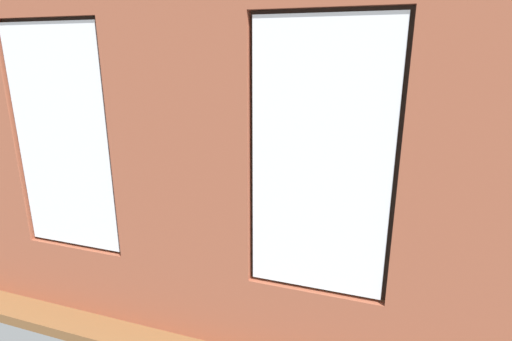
{
  "coord_description": "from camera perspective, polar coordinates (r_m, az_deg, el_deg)",
  "views": [
    {
      "loc": [
        -1.55,
        5.19,
        2.4
      ],
      "look_at": [
        0.08,
        0.4,
        0.9
      ],
      "focal_mm": 28.0,
      "sensor_mm": 36.0,
      "label": 1
    }
  ],
  "objects": [
    {
      "name": "tv_flatscreen",
      "position": [
        6.75,
        -20.92,
        2.91
      ],
      "size": [
        1.05,
        0.2,
        0.7
      ],
      "color": "black",
      "rests_on": "media_console"
    },
    {
      "name": "cup_ceramic",
      "position": [
        5.74,
        -2.62,
        -3.46
      ],
      "size": [
        0.07,
        0.07,
        0.09
      ],
      "primitive_type": "cylinder",
      "color": "#B23D38",
      "rests_on": "coffee_table"
    },
    {
      "name": "coffee_table",
      "position": [
        5.62,
        -1.46,
        -4.88
      ],
      "size": [
        1.29,
        0.84,
        0.4
      ],
      "color": "#A87547",
      "rests_on": "ground_plane"
    },
    {
      "name": "media_console",
      "position": [
        6.92,
        -20.39,
        -2.3
      ],
      "size": [
        1.12,
        0.42,
        0.59
      ],
      "primitive_type": "cube",
      "color": "black",
      "rests_on": "ground_plane"
    },
    {
      "name": "couch_by_window",
      "position": [
        4.21,
        -5.16,
        -13.07
      ],
      "size": [
        1.92,
        0.87,
        0.8
      ],
      "color": "black",
      "rests_on": "ground_plane"
    },
    {
      "name": "potted_plant_corner_far_left",
      "position": [
        3.86,
        31.57,
        -15.47
      ],
      "size": [
        0.96,
        1.0,
        1.4
      ],
      "color": "#9E5638",
      "rests_on": "ground_plane"
    },
    {
      "name": "remote_gray",
      "position": [
        5.63,
        -5.62,
        -4.28
      ],
      "size": [
        0.18,
        0.11,
        0.02
      ],
      "primitive_type": "cube",
      "rotation": [
        0.0,
        0.0,
        5.1
      ],
      "color": "#59595B",
      "rests_on": "coffee_table"
    },
    {
      "name": "potted_plant_between_couches",
      "position": [
        3.8,
        15.33,
        -11.44
      ],
      "size": [
        1.05,
        0.99,
        1.18
      ],
      "color": "gray",
      "rests_on": "ground_plane"
    },
    {
      "name": "remote_black",
      "position": [
        5.46,
        -0.96,
        -4.88
      ],
      "size": [
        0.18,
        0.12,
        0.02
      ],
      "primitive_type": "cube",
      "rotation": [
        0.0,
        0.0,
        1.13
      ],
      "color": "black",
      "rests_on": "coffee_table"
    },
    {
      "name": "candle_jar",
      "position": [
        5.61,
        2.46,
        -3.76
      ],
      "size": [
        0.08,
        0.08,
        0.12
      ],
      "primitive_type": "cylinder",
      "color": "#B7333D",
      "rests_on": "coffee_table"
    },
    {
      "name": "potted_plant_corner_near_left",
      "position": [
        7.37,
        25.62,
        0.58
      ],
      "size": [
        0.57,
        0.57,
        0.94
      ],
      "color": "#47423D",
      "rests_on": "ground_plane"
    },
    {
      "name": "brick_wall_with_windows",
      "position": [
        3.21,
        -10.8,
        1.4
      ],
      "size": [
        6.12,
        0.3,
        3.22
      ],
      "color": "#9E5138",
      "rests_on": "ground_plane"
    },
    {
      "name": "remote_silver",
      "position": [
        5.6,
        -1.46,
        -4.31
      ],
      "size": [
        0.06,
        0.17,
        0.02
      ],
      "primitive_type": "cube",
      "rotation": [
        0.0,
        0.0,
        6.22
      ],
      "color": "#B2B2B7",
      "rests_on": "coffee_table"
    },
    {
      "name": "potted_plant_beside_window_right",
      "position": [
        5.09,
        -27.45,
        -4.29
      ],
      "size": [
        1.01,
        1.04,
        1.37
      ],
      "color": "gray",
      "rests_on": "ground_plane"
    },
    {
      "name": "white_wall_right",
      "position": [
        6.8,
        -23.71,
        8.42
      ],
      "size": [
        0.1,
        4.78,
        3.22
      ],
      "primitive_type": "cube",
      "color": "silver",
      "rests_on": "ground_plane"
    },
    {
      "name": "potted_plant_mid_room_small",
      "position": [
        6.4,
        9.88,
        -2.52
      ],
      "size": [
        0.33,
        0.33,
        0.56
      ],
      "color": "#47423D",
      "rests_on": "ground_plane"
    },
    {
      "name": "potted_plant_near_tv",
      "position": [
        5.73,
        -22.73,
        -2.28
      ],
      "size": [
        0.71,
        0.73,
        1.37
      ],
      "color": "brown",
      "rests_on": "ground_plane"
    },
    {
      "name": "potted_plant_by_left_couch",
      "position": [
        6.74,
        21.4,
        -1.76
      ],
      "size": [
        0.38,
        0.38,
        0.63
      ],
      "color": "#9E5638",
      "rests_on": "ground_plane"
    },
    {
      "name": "ground_plane",
      "position": [
        5.95,
        2.0,
        -7.87
      ],
      "size": [
        6.72,
        5.78,
        0.1
      ],
      "primitive_type": "cube",
      "color": "brown"
    },
    {
      "name": "couch_left",
      "position": [
        5.47,
        25.98,
        -7.56
      ],
      "size": [
        0.88,
        1.97,
        0.8
      ],
      "rotation": [
        0.0,
        0.0,
        1.58
      ],
      "color": "black",
      "rests_on": "ground_plane"
    }
  ]
}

